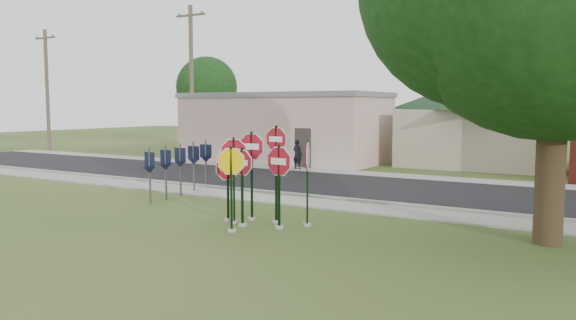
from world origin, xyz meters
The scene contains 20 objects.
ground centered at (0.00, 0.00, 0.00)m, with size 120.00×120.00×0.00m, color #344A1B.
sidewalk_near centered at (0.00, 5.50, 0.03)m, with size 60.00×1.60×0.06m, color gray.
road centered at (0.00, 10.00, 0.02)m, with size 60.00×7.00×0.04m, color black.
sidewalk_far centered at (0.00, 14.30, 0.03)m, with size 60.00×1.60×0.06m, color gray.
curb centered at (0.00, 6.50, 0.07)m, with size 60.00×0.20×0.14m, color gray.
stop_sign_center centered at (-0.19, 1.27, 1.41)m, with size 1.01×0.24×2.33m.
stop_sign_yellow centered at (-0.01, 0.53, 1.47)m, with size 0.89×0.51×2.43m.
stop_sign_left centered at (-0.59, 1.42, 1.62)m, with size 0.83×0.64×2.62m.
stop_sign_right centered at (0.87, 1.55, 1.52)m, with size 1.13×0.24×2.46m.
stop_sign_back_right centered at (0.41, 2.13, 1.82)m, with size 0.97×0.24×2.94m.
stop_sign_back_left centered at (-0.45, 2.12, 1.75)m, with size 1.10×0.24×2.76m.
stop_sign_far_right centered at (1.40, 2.21, 1.60)m, with size 0.46×1.04×2.56m.
stop_sign_far_left centered at (-0.95, 1.61, 1.27)m, with size 0.54×0.92×2.13m.
route_sign_row centered at (-5.40, 4.50, 1.22)m, with size 1.43×4.63×2.00m.
building_stucco centered at (-9.00, 18.00, 2.15)m, with size 12.20×6.20×4.20m.
building_house centered at (2.00, 22.00, 3.65)m, with size 11.60×11.60×6.20m.
utility_pole_near centered at (-14.00, 15.20, 4.97)m, with size 2.20×0.26×9.50m.
utility_pole_far centered at (-28.00, 15.20, 4.71)m, with size 2.20×0.26×9.00m.
bg_tree_left centered at (-20.00, 24.00, 4.88)m, with size 4.90×4.90×7.35m.
pedestrian centered at (-5.90, 14.23, 0.84)m, with size 0.57×0.37×1.57m, color black.
Camera 1 is at (9.03, -11.52, 3.41)m, focal length 35.00 mm.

